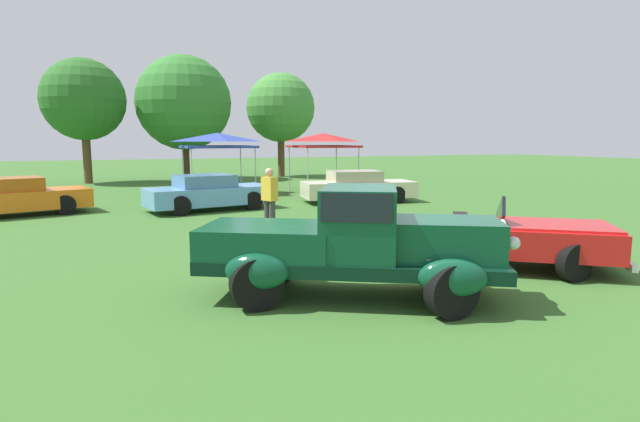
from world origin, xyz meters
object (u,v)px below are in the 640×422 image
(feature_pickup_truck, at_px, (353,242))
(neighbor_convertible, at_px, (491,236))
(show_car_orange, at_px, (14,197))
(canopy_tent_center_field, at_px, (323,139))
(show_car_skyblue, at_px, (209,193))
(show_car_cream, at_px, (358,187))
(spectator_between_cars, at_px, (270,198))
(canopy_tent_left_field, at_px, (217,139))

(feature_pickup_truck, xyz_separation_m, neighbor_convertible, (3.30, 0.77, -0.29))
(show_car_orange, height_order, canopy_tent_center_field, canopy_tent_center_field)
(feature_pickup_truck, bearing_deg, show_car_orange, 118.22)
(show_car_skyblue, height_order, show_car_cream, same)
(neighbor_convertible, relative_size, show_car_orange, 1.04)
(feature_pickup_truck, xyz_separation_m, spectator_between_cars, (0.37, 5.60, 0.04))
(show_car_cream, distance_m, spectator_between_cars, 7.21)
(spectator_between_cars, bearing_deg, show_car_cream, 45.13)
(show_car_cream, xyz_separation_m, canopy_tent_center_field, (0.34, 4.31, 1.82))
(show_car_cream, xyz_separation_m, spectator_between_cars, (-5.08, -5.10, 0.31))
(feature_pickup_truck, distance_m, canopy_tent_left_field, 15.86)
(feature_pickup_truck, distance_m, canopy_tent_center_field, 16.16)
(show_car_skyblue, xyz_separation_m, spectator_between_cars, (0.66, -5.02, 0.31))
(show_car_skyblue, height_order, canopy_tent_center_field, canopy_tent_center_field)
(feature_pickup_truck, distance_m, show_car_orange, 13.20)
(feature_pickup_truck, distance_m, show_car_cream, 12.01)
(show_car_skyblue, relative_size, show_car_cream, 0.99)
(show_car_cream, bearing_deg, spectator_between_cars, -134.87)
(neighbor_convertible, height_order, show_car_skyblue, neighbor_convertible)
(spectator_between_cars, relative_size, canopy_tent_left_field, 0.57)
(show_car_orange, relative_size, canopy_tent_left_field, 1.52)
(spectator_between_cars, bearing_deg, feature_pickup_truck, -93.78)
(show_car_orange, xyz_separation_m, show_car_skyblue, (5.95, -1.02, -0.00))
(canopy_tent_left_field, bearing_deg, spectator_between_cars, -93.75)
(feature_pickup_truck, xyz_separation_m, show_car_orange, (-6.24, 11.63, -0.27))
(neighbor_convertible, distance_m, canopy_tent_center_field, 14.57)
(feature_pickup_truck, bearing_deg, canopy_tent_left_field, 86.24)
(canopy_tent_left_field, bearing_deg, feature_pickup_truck, -93.76)
(show_car_cream, bearing_deg, show_car_orange, 175.43)
(spectator_between_cars, relative_size, canopy_tent_center_field, 0.61)
(show_car_skyblue, bearing_deg, show_car_cream, 0.83)
(neighbor_convertible, height_order, canopy_tent_center_field, canopy_tent_center_field)
(show_car_cream, bearing_deg, show_car_skyblue, -179.17)
(show_car_orange, xyz_separation_m, show_car_cream, (11.69, -0.93, 0.00))
(spectator_between_cars, bearing_deg, show_car_skyblue, 97.48)
(canopy_tent_left_field, bearing_deg, show_car_skyblue, -104.47)
(show_car_skyblue, xyz_separation_m, canopy_tent_center_field, (6.08, 4.39, 1.82))
(neighbor_convertible, relative_size, show_car_skyblue, 1.07)
(canopy_tent_left_field, bearing_deg, neighbor_convertible, -81.39)
(show_car_orange, height_order, show_car_skyblue, same)
(canopy_tent_center_field, bearing_deg, show_car_skyblue, -144.14)
(spectator_between_cars, xyz_separation_m, canopy_tent_left_field, (0.66, 10.15, 1.51))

